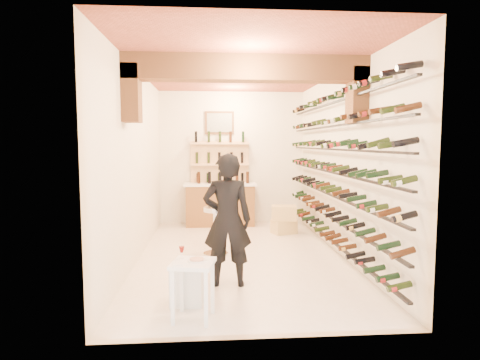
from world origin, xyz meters
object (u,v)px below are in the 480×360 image
(person, at_px, (227,220))
(crate_lower, at_px, (284,227))
(chrome_barstool, at_px, (216,227))
(tasting_table, at_px, (193,272))
(wine_rack, at_px, (329,167))
(white_stool, at_px, (187,284))
(back_counter, at_px, (220,203))

(person, distance_m, crate_lower, 3.48)
(chrome_barstool, bearing_deg, tasting_table, -96.28)
(wine_rack, distance_m, white_stool, 3.37)
(back_counter, height_order, person, person)
(crate_lower, bearing_deg, wine_rack, -74.22)
(wine_rack, xyz_separation_m, crate_lower, (-0.47, 1.67, -1.40))
(person, xyz_separation_m, crate_lower, (1.36, 3.11, -0.76))
(back_counter, height_order, crate_lower, back_counter)
(white_stool, relative_size, chrome_barstool, 0.57)
(tasting_table, xyz_separation_m, chrome_barstool, (0.29, 2.59, -0.05))
(tasting_table, xyz_separation_m, person, (0.43, 1.05, 0.37))
(wine_rack, relative_size, white_stool, 11.88)
(wine_rack, relative_size, crate_lower, 11.58)
(wine_rack, relative_size, tasting_table, 7.17)
(crate_lower, bearing_deg, chrome_barstool, -133.75)
(back_counter, xyz_separation_m, person, (-0.00, -4.08, 0.38))
(tasting_table, distance_m, person, 1.20)
(tasting_table, relative_size, person, 0.44)
(tasting_table, xyz_separation_m, crate_lower, (1.79, 4.16, -0.39))
(back_counter, height_order, white_stool, back_counter)
(tasting_table, bearing_deg, person, 79.12)
(person, height_order, chrome_barstool, person)
(white_stool, bearing_deg, chrome_barstool, 79.97)
(crate_lower, bearing_deg, tasting_table, -113.26)
(back_counter, bearing_deg, wine_rack, -55.34)
(white_stool, xyz_separation_m, chrome_barstool, (0.38, 2.13, 0.25))
(person, bearing_deg, wine_rack, -139.26)
(wine_rack, distance_m, chrome_barstool, 2.24)
(wine_rack, bearing_deg, back_counter, 124.66)
(tasting_table, bearing_deg, back_counter, 96.43)
(tasting_table, bearing_deg, crate_lower, 77.96)
(crate_lower, bearing_deg, white_stool, -116.94)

